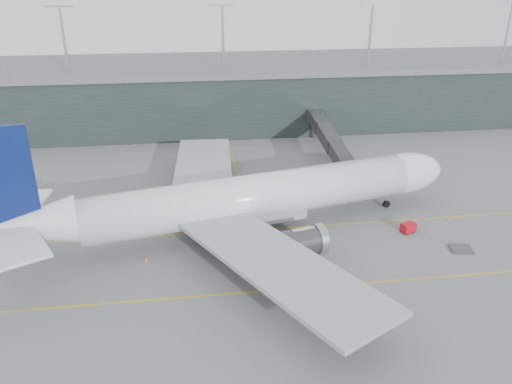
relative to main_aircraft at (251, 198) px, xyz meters
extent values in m
plane|color=#56555A|center=(-4.73, 4.40, -5.49)|extent=(320.00, 320.00, 0.00)
cube|color=#BF9C12|center=(-4.73, 0.40, -5.48)|extent=(160.00, 0.25, 0.02)
cube|color=#BF9C12|center=(-4.73, -15.60, -5.48)|extent=(160.00, 0.25, 0.02)
cube|color=#BF9C12|center=(0.27, 24.40, -5.48)|extent=(0.25, 60.00, 0.02)
cube|color=#1E292A|center=(-4.73, 62.40, 1.51)|extent=(240.00, 35.00, 14.00)
cube|color=#5B5E60|center=(-4.73, 62.40, 9.11)|extent=(240.00, 36.00, 1.20)
cylinder|color=#9E9EA3|center=(-34.73, 52.40, 16.51)|extent=(0.60, 0.60, 14.00)
cylinder|color=#9E9EA3|center=(0.27, 52.40, 16.51)|extent=(0.60, 0.60, 14.00)
cylinder|color=#9E9EA3|center=(35.27, 52.40, 16.51)|extent=(0.60, 0.60, 14.00)
cylinder|color=#9E9EA3|center=(70.27, 52.40, 16.51)|extent=(0.60, 0.60, 14.00)
cylinder|color=silver|center=(0.48, 0.11, 0.18)|extent=(49.40, 17.45, 6.63)
ellipsoid|color=silver|center=(26.01, 5.96, 0.18)|extent=(15.05, 9.57, 6.63)
cone|color=silver|center=(-29.21, -6.70, 0.92)|extent=(12.88, 8.83, 6.36)
cube|color=#94969C|center=(-0.56, -0.13, -2.39)|extent=(17.86, 9.03, 2.14)
cube|color=black|center=(29.96, 6.87, 1.24)|extent=(3.01, 3.65, 0.86)
cube|color=#94969C|center=(1.06, -16.75, -0.89)|extent=(23.41, 31.78, 0.59)
cylinder|color=#38373C|center=(4.84, -9.31, -2.71)|extent=(8.13, 5.32, 3.74)
cube|color=#94969C|center=(-6.35, 15.54, -0.89)|extent=(11.27, 31.47, 0.59)
cylinder|color=#38373C|center=(0.30, 10.49, -2.71)|extent=(8.13, 5.32, 3.74)
cube|color=#09184F|center=(-30.77, -7.06, 7.66)|extent=(6.89, 2.07, 12.83)
cube|color=silver|center=(-28.94, -12.67, 1.46)|extent=(9.70, 11.25, 0.37)
cube|color=silver|center=(-31.56, -1.21, 1.46)|extent=(6.22, 9.83, 0.37)
cylinder|color=black|center=(23.40, 5.37, -4.90)|extent=(1.24, 0.68, 1.18)
cylinder|color=#9E9EA3|center=(23.40, 5.37, -4.10)|extent=(0.32, 0.32, 2.78)
cylinder|color=black|center=(-2.54, -5.85, -4.79)|extent=(1.47, 0.83, 1.39)
cylinder|color=black|center=(-4.83, 4.16, -4.79)|extent=(1.47, 0.83, 1.39)
cube|color=#29282D|center=(17.69, 5.97, -0.28)|extent=(3.62, 4.01, 2.92)
cube|color=#29282D|center=(18.38, 14.60, -0.28)|extent=(3.67, 13.72, 2.61)
cube|color=#29282D|center=(19.45, 28.11, -0.28)|extent=(3.93, 13.74, 2.71)
cube|color=#29282D|center=(20.53, 41.62, -0.28)|extent=(4.19, 13.76, 2.82)
cylinder|color=#9E9EA3|center=(18.44, 15.32, -3.51)|extent=(0.52, 0.52, 3.96)
cube|color=#38373C|center=(18.44, 15.32, -5.12)|extent=(2.20, 1.72, 0.73)
cylinder|color=#29282D|center=(17.69, 44.90, -0.28)|extent=(4.17, 4.17, 3.13)
cylinder|color=#29282D|center=(17.69, 44.90, -3.61)|extent=(1.88, 1.88, 3.75)
cube|color=#B30C17|center=(23.34, -3.53, -4.66)|extent=(2.51, 2.07, 1.28)
cylinder|color=black|center=(22.79, -4.27, -5.29)|extent=(0.42, 0.28, 0.39)
cylinder|color=black|center=(24.25, -3.69, -5.29)|extent=(0.42, 0.28, 0.39)
cylinder|color=black|center=(22.43, -3.36, -5.29)|extent=(0.42, 0.28, 0.39)
cylinder|color=black|center=(23.89, -2.78, -5.29)|extent=(0.42, 0.28, 0.39)
cube|color=#3B3C41|center=(28.63, -9.51, -5.31)|extent=(3.31, 2.81, 0.30)
cube|color=#38373C|center=(-8.81, 13.27, -5.33)|extent=(2.59, 2.36, 0.21)
cube|color=silver|center=(-8.81, 13.27, -4.38)|extent=(2.16, 2.10, 1.59)
cube|color=#273399|center=(-8.81, 13.27, -3.55)|extent=(2.23, 2.17, 0.08)
cube|color=#38373C|center=(-8.34, 14.77, -5.33)|extent=(2.71, 2.49, 0.22)
cube|color=#B8BCC5|center=(-8.34, 14.77, -4.34)|extent=(2.26, 2.21, 1.64)
cube|color=#273399|center=(-8.34, 14.77, -3.49)|extent=(2.34, 2.28, 0.09)
cube|color=#38373C|center=(-6.27, 13.93, -5.35)|extent=(1.92, 1.56, 0.18)
cube|color=#AFB4BC|center=(-6.27, 13.93, -4.52)|extent=(1.54, 1.45, 1.39)
cube|color=#273399|center=(-6.27, 13.93, -3.80)|extent=(1.59, 1.50, 0.07)
cone|color=orange|center=(31.39, -0.73, -5.18)|extent=(0.39, 0.39, 0.62)
cone|color=red|center=(4.22, -13.21, -5.15)|extent=(0.43, 0.43, 0.69)
cone|color=#D4600B|center=(2.32, 15.48, -5.18)|extent=(0.39, 0.39, 0.61)
cone|color=#FF5E0E|center=(-15.07, -6.69, -5.10)|extent=(0.49, 0.49, 0.78)
camera|label=1|loc=(-8.18, -66.03, 30.20)|focal=35.00mm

